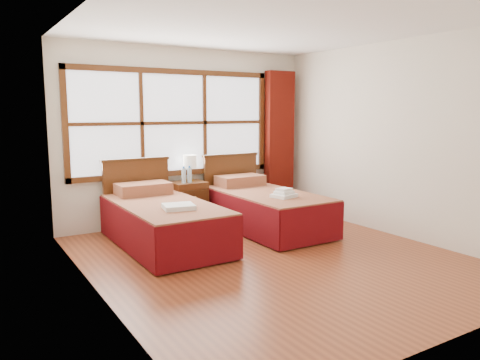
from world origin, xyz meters
TOP-DOWN VIEW (x-y plane):
  - floor at (0.00, 0.00)m, footprint 4.50×4.50m
  - ceiling at (0.00, 0.00)m, footprint 4.50×4.50m
  - wall_back at (0.00, 2.25)m, footprint 4.00×0.00m
  - wall_left at (-2.00, 0.00)m, footprint 0.00×4.50m
  - wall_right at (2.00, 0.00)m, footprint 0.00×4.50m
  - window at (-0.25, 2.21)m, footprint 3.16×0.06m
  - curtain at (1.60, 2.11)m, footprint 0.50×0.16m
  - bed_left at (-0.88, 1.20)m, footprint 1.05×2.07m
  - bed_right at (0.67, 1.20)m, footprint 1.04×2.06m
  - nightstand at (-0.14, 1.99)m, footprint 0.48×0.48m
  - towels_left at (-0.86, 0.72)m, footprint 0.41×0.37m
  - towels_right at (0.65, 0.71)m, footprint 0.34×0.32m
  - lamp at (-0.07, 2.08)m, footprint 0.20×0.20m
  - bottle_near at (-0.25, 1.91)m, footprint 0.06×0.06m
  - bottle_far at (-0.15, 1.92)m, footprint 0.06×0.06m

SIDE VIEW (x-z plane):
  - floor at x=0.00m, z-range 0.00..0.00m
  - bed_right at x=0.67m, z-range -0.20..0.81m
  - bed_left at x=-0.88m, z-range -0.20..0.82m
  - nightstand at x=-0.14m, z-range 0.00..0.64m
  - towels_left at x=-0.86m, z-range 0.54..0.60m
  - towels_right at x=0.65m, z-range 0.53..0.65m
  - bottle_near at x=-0.25m, z-range 0.63..0.88m
  - bottle_far at x=-0.15m, z-range 0.63..0.88m
  - lamp at x=-0.07m, z-range 0.72..1.11m
  - curtain at x=1.60m, z-range 0.02..2.32m
  - wall_back at x=0.00m, z-range -0.70..3.30m
  - wall_left at x=-2.00m, z-range -0.95..3.55m
  - wall_right at x=2.00m, z-range -0.95..3.55m
  - window at x=-0.25m, z-range 0.72..2.28m
  - ceiling at x=0.00m, z-range 2.60..2.60m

